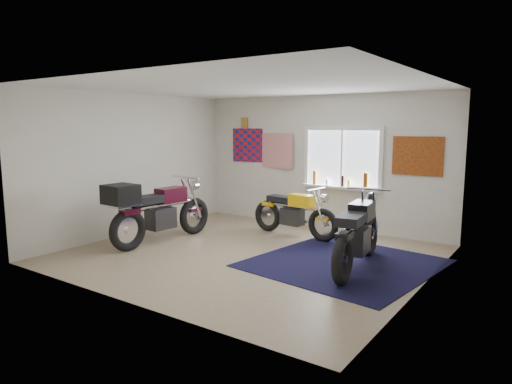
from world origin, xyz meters
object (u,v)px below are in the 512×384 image
Objects in this scene: black_chrome_bike at (357,236)px; maroon_tourer at (155,211)px; navy_rug at (344,263)px; yellow_triumph at (294,214)px.

maroon_tourer reaches higher than black_chrome_bike.
maroon_tourer reaches higher than navy_rug.
navy_rug is 1.92m from yellow_triumph.
maroon_tourer is at bearing -126.42° from yellow_triumph.
yellow_triumph reaches higher than navy_rug.
navy_rug is 3.41m from maroon_tourer.
navy_rug is at bearing 55.30° from black_chrome_bike.
yellow_triumph is (-1.52, 1.09, 0.42)m from navy_rug.
navy_rug is at bearing -72.90° from maroon_tourer.
yellow_triumph is at bearing 144.35° from navy_rug.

